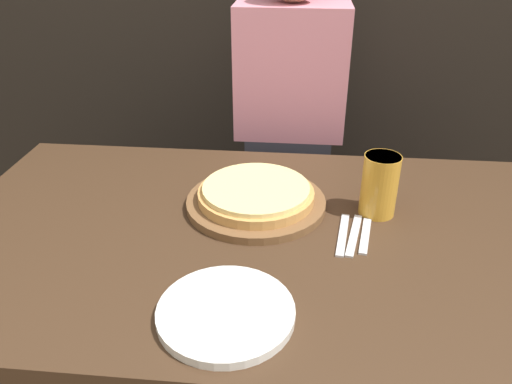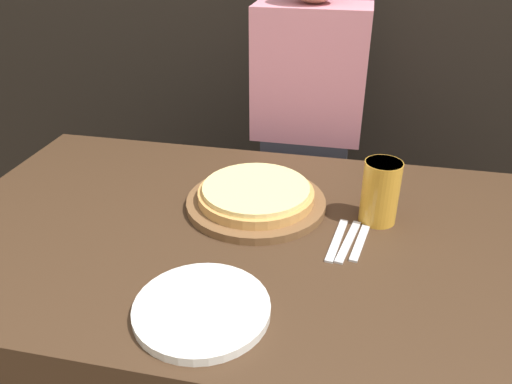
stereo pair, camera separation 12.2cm
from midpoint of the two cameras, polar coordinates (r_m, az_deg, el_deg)
The scene contains 8 objects.
dining_table at distance 1.39m, azimuth 3.07°, elevation -17.70°, with size 1.51×0.86×0.75m.
pizza_on_board at distance 1.22m, azimuth 2.84°, elevation -0.70°, with size 0.34×0.34×0.06m.
beer_glass at distance 1.19m, azimuth 16.93°, elevation 0.20°, with size 0.09×0.09×0.15m.
dinner_plate at distance 0.93m, azimuth -2.38°, elevation -13.36°, with size 0.25×0.25×0.02m.
fork at distance 1.13m, azimuth 12.31°, elevation -5.54°, with size 0.04×0.17×0.00m.
dinner_knife at distance 1.13m, azimuth 13.57°, elevation -5.67°, with size 0.05×0.17×0.00m.
spoon at distance 1.13m, azimuth 14.83°, elevation -5.79°, with size 0.04×0.15×0.00m.
diner_person at distance 1.76m, azimuth 7.68°, elevation 4.14°, with size 0.36×0.20×1.33m.
Camera 2 is at (0.19, -0.93, 1.39)m, focal length 35.00 mm.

